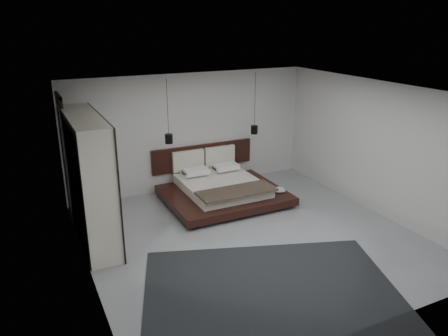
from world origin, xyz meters
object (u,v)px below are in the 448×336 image
pendant_right (254,129)px  bed (221,188)px  pendant_left (169,138)px  wardrobe (89,179)px  rug (271,291)px  lattice_screen (66,158)px

pendant_right → bed: bearing=-159.7°
pendant_right → pendant_left: bearing=180.0°
wardrobe → rug: 3.83m
pendant_left → pendant_right: size_ratio=0.98×
bed → pendant_left: pendant_left is taller
lattice_screen → pendant_right: (4.32, -0.14, 0.16)m
pendant_left → rug: (0.20, -4.01, -1.48)m
lattice_screen → pendant_right: pendant_right is taller
lattice_screen → pendant_left: pendant_left is taller
wardrobe → rug: size_ratio=0.63×
rug → pendant_left: bearing=92.9°
pendant_right → rug: (-1.96, -4.01, -1.45)m
wardrobe → rug: (2.11, -2.97, -1.19)m
pendant_left → bed: bearing=-20.3°
lattice_screen → pendant_left: (2.16, -0.14, 0.19)m
lattice_screen → wardrobe: lattice_screen is taller
bed → pendant_left: (-1.08, 0.40, 1.21)m
bed → wardrobe: size_ratio=1.08×
wardrobe → lattice_screen: bearing=102.1°
lattice_screen → bed: bearing=-9.4°
lattice_screen → bed: (3.24, -0.54, -1.02)m
lattice_screen → wardrobe: (0.25, -1.18, -0.11)m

